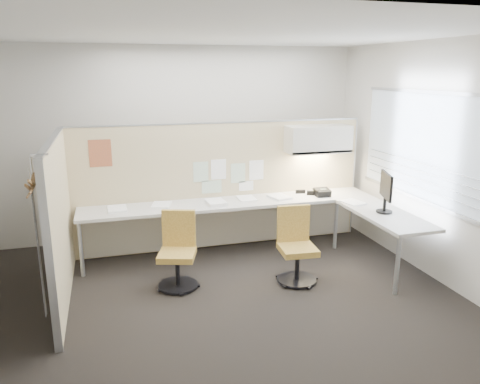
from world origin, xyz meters
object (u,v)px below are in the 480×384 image
object	(u,v)px
desk	(258,212)
chair_left	(178,253)
phone	(322,192)
chair_right	(296,248)
monitor	(386,190)

from	to	relation	value
desk	chair_left	xyz separation A→B (m)	(-1.19, -0.67, -0.20)
desk	chair_left	distance (m)	1.38
chair_left	phone	size ratio (longest dim) A/B	4.06
phone	chair_right	bearing A→B (deg)	-126.84
chair_left	phone	bearing A→B (deg)	36.44
chair_left	chair_right	world-z (taller)	chair_right
desk	phone	distance (m)	0.99
chair_left	monitor	size ratio (longest dim) A/B	1.73
chair_left	phone	xyz separation A→B (m)	(2.16, 0.75, 0.38)
monitor	phone	size ratio (longest dim) A/B	2.34
chair_left	monitor	distance (m)	2.64
desk	monitor	bearing A→B (deg)	-32.35
desk	monitor	xyz separation A→B (m)	(1.37, -0.87, 0.42)
chair_right	phone	world-z (taller)	chair_right
desk	chair_right	world-z (taller)	chair_right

